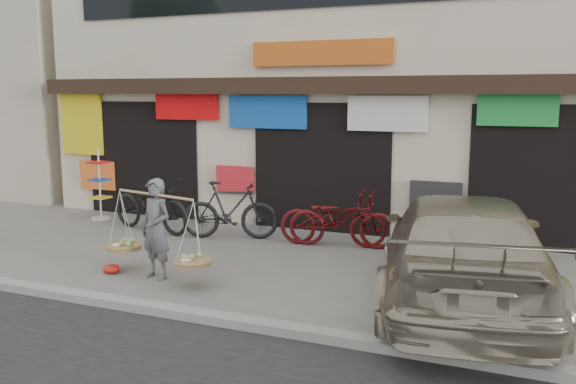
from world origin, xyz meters
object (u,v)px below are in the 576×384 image
at_px(bike_0, 151,204).
at_px(bike_3, 342,219).
at_px(street_vendor, 156,233).
at_px(display_rack, 100,191).
at_px(bike_2, 333,218).
at_px(bike_1, 230,210).
at_px(suv, 462,249).

distance_m(bike_0, bike_3, 4.14).
relative_size(street_vendor, display_rack, 1.28).
bearing_deg(bike_3, display_rack, 77.69).
bearing_deg(bike_2, bike_1, 87.06).
relative_size(bike_2, bike_3, 1.00).
bearing_deg(bike_2, bike_3, -99.26).
height_order(street_vendor, bike_2, street_vendor).
height_order(bike_2, bike_3, same).
height_order(bike_1, bike_2, bike_1).
xyz_separation_m(street_vendor, bike_3, (2.10, 3.02, -0.19)).
bearing_deg(display_rack, bike_0, -18.05).
relative_size(bike_0, bike_3, 1.07).
distance_m(street_vendor, bike_3, 3.69).
bearing_deg(bike_0, bike_3, -72.79).
bearing_deg(display_rack, suv, -17.64).
xyz_separation_m(bike_2, display_rack, (-5.77, 0.32, 0.12)).
xyz_separation_m(suv, display_rack, (-8.44, 2.68, -0.11)).
bearing_deg(street_vendor, bike_2, 71.03).
relative_size(bike_0, bike_1, 1.14).
bearing_deg(display_rack, bike_1, -8.48).
distance_m(street_vendor, bike_2, 3.58).
bearing_deg(suv, bike_2, -51.60).
xyz_separation_m(street_vendor, display_rack, (-3.86, 3.34, -0.07)).
distance_m(bike_1, suv, 5.22).
xyz_separation_m(bike_1, bike_2, (2.09, 0.23, -0.04)).
height_order(street_vendor, display_rack, display_rack).
bearing_deg(street_vendor, display_rack, 152.41).
bearing_deg(bike_0, street_vendor, -130.14).
height_order(bike_1, suv, suv).
distance_m(bike_1, display_rack, 3.72).
bearing_deg(suv, street_vendor, -1.87).
distance_m(bike_0, bike_1, 1.85).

